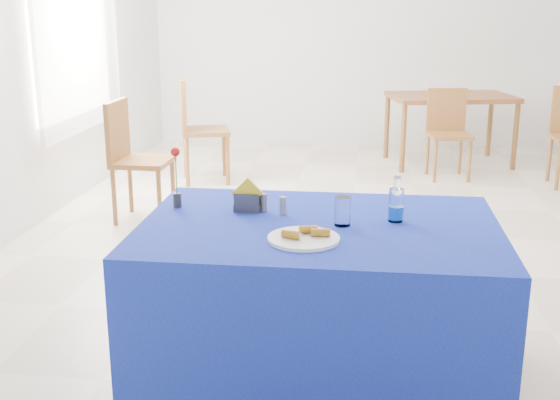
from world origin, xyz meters
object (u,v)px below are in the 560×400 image
object	(u,v)px
water_bottle	(396,206)
chair_win_b	(196,123)
blue_table	(318,302)
chair_bg_left	(448,127)
oak_table	(451,102)
chair_win_a	(132,152)
plate	(304,239)

from	to	relation	value
water_bottle	chair_win_b	world-z (taller)	chair_win_b
blue_table	water_bottle	bearing A→B (deg)	14.11
chair_bg_left	chair_win_b	xyz separation A→B (m)	(-2.46, -0.51, 0.07)
water_bottle	chair_win_b	bearing A→B (deg)	116.77
oak_table	chair_win_b	world-z (taller)	chair_win_b
chair_win_a	water_bottle	bearing A→B (deg)	-137.07
plate	blue_table	world-z (taller)	plate
plate	chair_win_a	size ratio (longest dim) A/B	0.31
plate	chair_win_a	world-z (taller)	chair_win_a
chair_bg_left	chair_win_a	xyz separation A→B (m)	(-2.68, -1.79, 0.05)
plate	oak_table	world-z (taller)	plate
plate	oak_table	size ratio (longest dim) A/B	0.21
plate	blue_table	distance (m)	0.45
water_bottle	chair_bg_left	world-z (taller)	water_bottle
water_bottle	chair_win_b	distance (m)	3.96
water_bottle	blue_table	bearing A→B (deg)	-165.89
chair_win_a	chair_win_b	distance (m)	1.30
chair_win_b	blue_table	bearing A→B (deg)	-174.93
water_bottle	chair_bg_left	bearing A→B (deg)	80.44
blue_table	water_bottle	xyz separation A→B (m)	(0.34, 0.08, 0.45)
blue_table	chair_win_b	size ratio (longest dim) A/B	1.58
chair_win_a	chair_win_b	xyz separation A→B (m)	(0.22, 1.28, 0.03)
chair_win_b	plate	bearing A→B (deg)	-176.79
plate	water_bottle	bearing A→B (deg)	39.17
plate	oak_table	bearing A→B (deg)	76.94
water_bottle	chair_bg_left	size ratio (longest dim) A/B	0.24
plate	water_bottle	world-z (taller)	water_bottle
chair_win_a	chair_win_b	size ratio (longest dim) A/B	0.96
chair_bg_left	plate	bearing A→B (deg)	-112.02
plate	chair_win_b	xyz separation A→B (m)	(-1.39, 3.84, -0.18)
chair_win_b	chair_bg_left	bearing A→B (deg)	-94.93
blue_table	chair_bg_left	distance (m)	4.25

